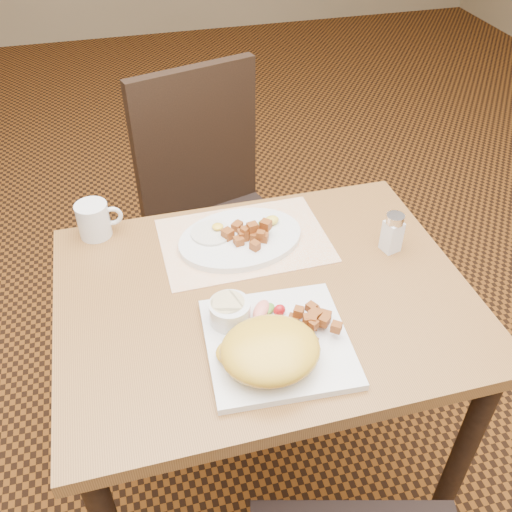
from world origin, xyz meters
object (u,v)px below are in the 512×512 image
(plate_square, at_px, (277,343))
(coffee_mug, at_px, (94,220))
(plate_oval, at_px, (240,239))
(salt_shaker, at_px, (393,232))
(chair_far, at_px, (215,207))
(table, at_px, (264,326))

(plate_square, bearing_deg, coffee_mug, 125.41)
(plate_oval, height_order, salt_shaker, salt_shaker)
(chair_far, xyz_separation_m, plate_oval, (-0.02, -0.46, 0.22))
(chair_far, xyz_separation_m, salt_shaker, (0.32, -0.58, 0.26))
(table, relative_size, salt_shaker, 9.00)
(plate_oval, xyz_separation_m, salt_shaker, (0.34, -0.12, 0.04))
(plate_square, relative_size, coffee_mug, 2.54)
(chair_far, xyz_separation_m, coffee_mug, (-0.36, -0.34, 0.25))
(coffee_mug, bearing_deg, plate_oval, -19.96)
(table, xyz_separation_m, chair_far, (0.01, 0.64, -0.10))
(plate_square, height_order, salt_shaker, salt_shaker)
(chair_far, bearing_deg, coffee_mug, 27.47)
(plate_square, relative_size, plate_oval, 0.92)
(chair_far, distance_m, coffee_mug, 0.55)
(plate_square, relative_size, salt_shaker, 2.80)
(coffee_mug, bearing_deg, plate_square, -54.59)
(plate_square, bearing_deg, table, 84.05)
(salt_shaker, xyz_separation_m, coffee_mug, (-0.67, 0.24, -0.01))
(chair_far, relative_size, plate_square, 3.46)
(plate_oval, xyz_separation_m, coffee_mug, (-0.33, 0.12, 0.03))
(table, height_order, plate_oval, plate_oval)
(chair_far, bearing_deg, table, 72.94)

